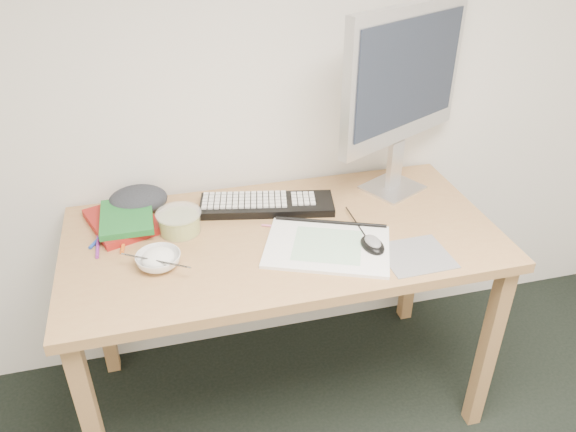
% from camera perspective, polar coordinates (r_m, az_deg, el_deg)
% --- Properties ---
extents(desk, '(1.40, 0.70, 0.75)m').
position_cam_1_polar(desk, '(1.88, -0.53, -3.87)').
color(desk, '#A8804D').
rests_on(desk, ground).
extents(mousepad, '(0.21, 0.19, 0.00)m').
position_cam_1_polar(mousepad, '(1.77, 12.86, -3.95)').
color(mousepad, gray).
rests_on(mousepad, desk).
extents(sketchpad, '(0.46, 0.40, 0.01)m').
position_cam_1_polar(sketchpad, '(1.76, 4.02, -3.12)').
color(sketchpad, white).
rests_on(sketchpad, desk).
extents(keyboard, '(0.48, 0.24, 0.03)m').
position_cam_1_polar(keyboard, '(1.96, -2.17, 1.15)').
color(keyboard, black).
rests_on(keyboard, desk).
extents(monitor, '(0.52, 0.29, 0.66)m').
position_cam_1_polar(monitor, '(1.97, 11.70, 13.33)').
color(monitor, silver).
rests_on(monitor, desk).
extents(mouse, '(0.07, 0.11, 0.04)m').
position_cam_1_polar(mouse, '(1.76, 8.60, -2.62)').
color(mouse, black).
rests_on(mouse, sketchpad).
extents(rice_bowl, '(0.14, 0.14, 0.04)m').
position_cam_1_polar(rice_bowl, '(1.71, -13.01, -4.42)').
color(rice_bowl, white).
rests_on(rice_bowl, desk).
extents(chopsticks, '(0.19, 0.13, 0.02)m').
position_cam_1_polar(chopsticks, '(1.67, -13.30, -4.44)').
color(chopsticks, silver).
rests_on(chopsticks, rice_bowl).
extents(fruit_tub, '(0.18, 0.18, 0.07)m').
position_cam_1_polar(fruit_tub, '(1.85, -10.97, -0.60)').
color(fruit_tub, gold).
rests_on(fruit_tub, desk).
extents(book_red, '(0.27, 0.31, 0.03)m').
position_cam_1_polar(book_red, '(1.95, -16.46, -0.51)').
color(book_red, maroon).
rests_on(book_red, desk).
extents(book_green, '(0.17, 0.23, 0.02)m').
position_cam_1_polar(book_green, '(1.92, -16.07, -0.10)').
color(book_green, '#196427').
rests_on(book_green, book_red).
extents(cloth_lump, '(0.18, 0.16, 0.07)m').
position_cam_1_polar(cloth_lump, '(2.01, -14.98, 1.61)').
color(cloth_lump, '#222429').
rests_on(cloth_lump, desk).
extents(pencil_pink, '(0.17, 0.08, 0.01)m').
position_cam_1_polar(pencil_pink, '(1.85, 0.13, -1.18)').
color(pencil_pink, '#CF6791').
rests_on(pencil_pink, desk).
extents(pencil_tan, '(0.12, 0.15, 0.01)m').
position_cam_1_polar(pencil_tan, '(1.84, 1.18, -1.50)').
color(pencil_tan, tan).
rests_on(pencil_tan, desk).
extents(pencil_black, '(0.19, 0.05, 0.01)m').
position_cam_1_polar(pencil_black, '(1.92, 0.13, 0.19)').
color(pencil_black, black).
rests_on(pencil_black, desk).
extents(marker_blue, '(0.07, 0.11, 0.01)m').
position_cam_1_polar(marker_blue, '(1.90, -18.54, -2.08)').
color(marker_blue, '#1F44A9').
rests_on(marker_blue, desk).
extents(marker_orange, '(0.02, 0.13, 0.01)m').
position_cam_1_polar(marker_orange, '(1.86, -16.34, -2.45)').
color(marker_orange, '#D45D19').
rests_on(marker_orange, desk).
extents(marker_purple, '(0.01, 0.12, 0.01)m').
position_cam_1_polar(marker_purple, '(1.85, -18.77, -2.96)').
color(marker_purple, '#7A2589').
rests_on(marker_purple, desk).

